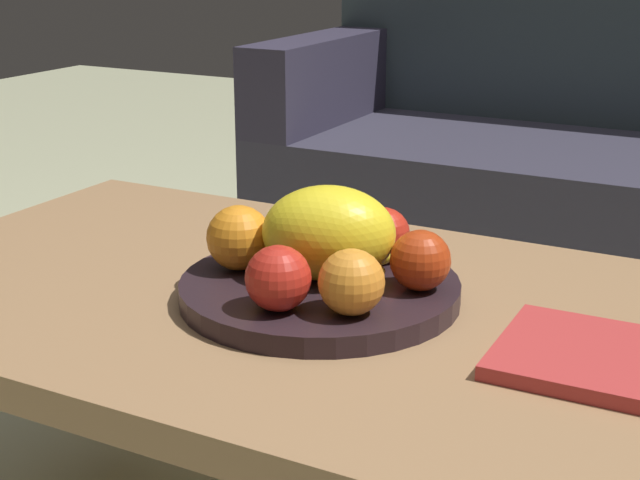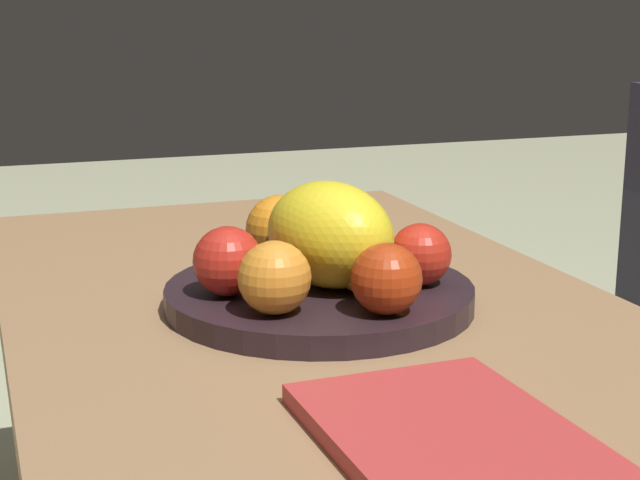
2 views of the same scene
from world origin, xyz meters
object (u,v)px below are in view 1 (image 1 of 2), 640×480
(melon_large_front, at_px, (329,233))
(fruit_bowl, at_px, (320,290))
(couch, at_px, (630,183))
(apple_right, at_px, (383,234))
(orange_left, at_px, (351,282))
(apple_front, at_px, (278,278))
(magazine, at_px, (623,363))
(orange_front, at_px, (239,238))
(orange_right, at_px, (298,226))
(banana_bunch, at_px, (333,248))
(coffee_table, at_px, (338,339))
(apple_left, at_px, (420,260))

(melon_large_front, bearing_deg, fruit_bowl, -129.96)
(couch, distance_m, melon_large_front, 1.35)
(couch, bearing_deg, apple_right, -94.08)
(fruit_bowl, height_order, orange_left, orange_left)
(apple_front, bearing_deg, apple_right, 81.03)
(magazine, bearing_deg, melon_large_front, 173.40)
(orange_front, height_order, orange_right, orange_front)
(apple_right, height_order, banana_bunch, apple_right)
(melon_large_front, bearing_deg, banana_bunch, 108.30)
(orange_front, distance_m, apple_right, 0.18)
(couch, bearing_deg, apple_front, -94.78)
(coffee_table, distance_m, apple_front, 0.15)
(apple_front, relative_size, banana_bunch, 0.44)
(couch, height_order, orange_right, couch)
(apple_front, height_order, apple_left, apple_front)
(orange_left, height_order, magazine, orange_left)
(melon_large_front, distance_m, orange_right, 0.10)
(orange_front, relative_size, orange_right, 1.12)
(coffee_table, xyz_separation_m, fruit_bowl, (-0.02, 0.00, 0.06))
(orange_right, xyz_separation_m, apple_front, (0.07, -0.18, 0.00))
(apple_right, xyz_separation_m, magazine, (0.32, -0.13, -0.05))
(melon_large_front, xyz_separation_m, apple_right, (0.03, 0.09, -0.02))
(fruit_bowl, bearing_deg, orange_left, -43.89)
(orange_left, relative_size, apple_right, 1.08)
(melon_large_front, relative_size, apple_front, 2.16)
(orange_front, distance_m, magazine, 0.47)
(coffee_table, height_order, orange_left, orange_left)
(couch, xyz_separation_m, apple_right, (-0.09, -1.23, 0.21))
(orange_left, xyz_separation_m, banana_bunch, (-0.08, 0.12, -0.01))
(fruit_bowl, bearing_deg, melon_large_front, 50.04)
(orange_right, distance_m, apple_right, 0.11)
(apple_left, bearing_deg, orange_right, 166.00)
(couch, xyz_separation_m, apple_front, (-0.12, -1.44, 0.22))
(coffee_table, xyz_separation_m, apple_front, (-0.02, -0.10, 0.11))
(orange_left, height_order, apple_front, same)
(apple_left, distance_m, apple_right, 0.11)
(fruit_bowl, relative_size, banana_bunch, 2.02)
(melon_large_front, xyz_separation_m, apple_front, (-0.00, -0.11, -0.02))
(orange_left, xyz_separation_m, apple_right, (-0.04, 0.18, -0.00))
(coffee_table, relative_size, couch, 0.73)
(couch, relative_size, apple_left, 23.97)
(couch, distance_m, orange_left, 1.43)
(fruit_bowl, height_order, apple_right, apple_right)
(banana_bunch, distance_m, magazine, 0.37)
(orange_left, bearing_deg, magazine, 10.08)
(fruit_bowl, distance_m, apple_front, 0.11)
(coffee_table, height_order, apple_left, apple_left)
(coffee_table, bearing_deg, fruit_bowl, 178.27)
(couch, height_order, magazine, couch)
(apple_left, relative_size, banana_bunch, 0.43)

